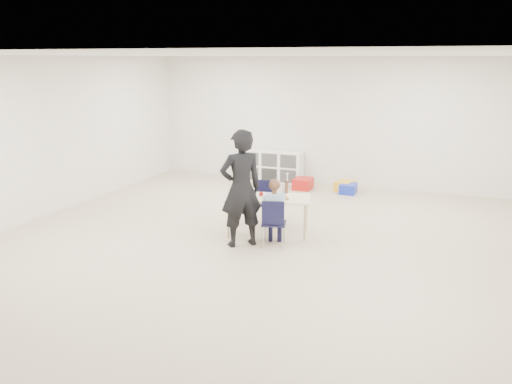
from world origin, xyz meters
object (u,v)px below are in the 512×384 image
at_px(child, 274,209).
at_px(adult, 241,188).
at_px(cubby_shelf, 272,166).
at_px(table, 268,215).
at_px(chair_near, 274,222).

xyz_separation_m(child, adult, (-0.46, -0.18, 0.31)).
bearing_deg(cubby_shelf, child, -69.31).
xyz_separation_m(table, cubby_shelf, (-1.28, 3.65, 0.04)).
relative_size(table, adult, 0.82).
bearing_deg(adult, cubby_shelf, -119.52).
bearing_deg(table, cubby_shelf, 94.86).
relative_size(cubby_shelf, adult, 0.80).
distance_m(table, adult, 0.90).
height_order(chair_near, child, child).
height_order(child, cubby_shelf, child).
height_order(table, cubby_shelf, cubby_shelf).
distance_m(table, chair_near, 0.57).
height_order(chair_near, cubby_shelf, chair_near).
bearing_deg(child, cubby_shelf, 96.19).
distance_m(chair_near, cubby_shelf, 4.43).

